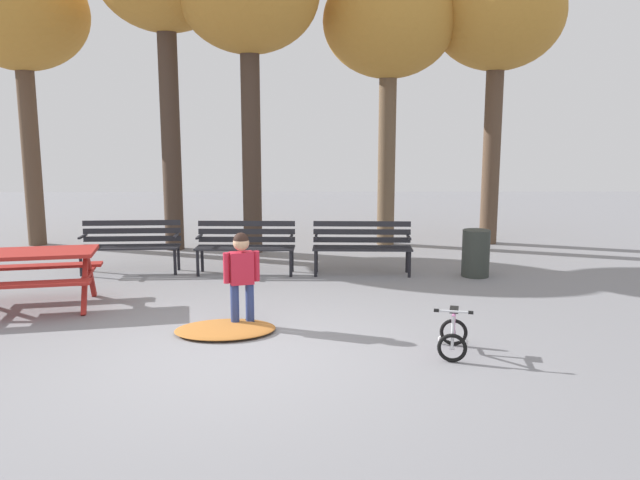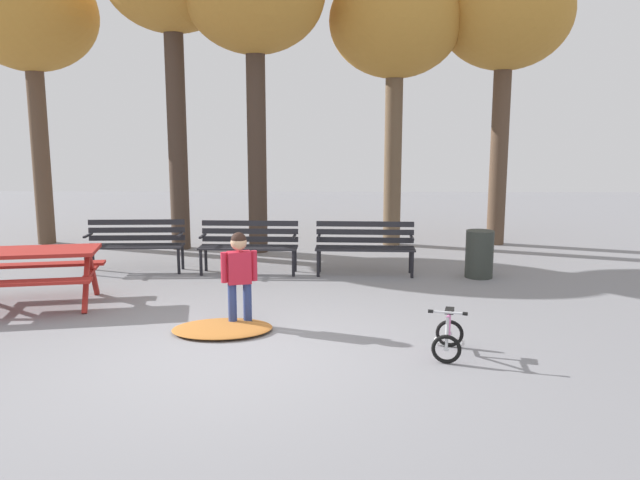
# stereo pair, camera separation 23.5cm
# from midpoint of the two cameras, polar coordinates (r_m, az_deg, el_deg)

# --- Properties ---
(ground) EXTENTS (36.00, 36.00, 0.00)m
(ground) POSITION_cam_midpoint_polar(r_m,az_deg,el_deg) (6.82, -8.47, -10.13)
(ground) COLOR gray
(picnic_table) EXTENTS (2.03, 1.67, 0.79)m
(picnic_table) POSITION_cam_midpoint_polar(r_m,az_deg,el_deg) (9.16, -25.82, -2.01)
(picnic_table) COLOR maroon
(picnic_table) RESTS_ON ground
(park_bench_far_left) EXTENTS (1.62, 0.54, 0.85)m
(park_bench_far_left) POSITION_cam_midpoint_polar(r_m,az_deg,el_deg) (10.91, -17.28, -0.16)
(park_bench_far_left) COLOR #232328
(park_bench_far_left) RESTS_ON ground
(park_bench_left) EXTENTS (1.61, 0.49, 0.85)m
(park_bench_left) POSITION_cam_midpoint_polar(r_m,az_deg,el_deg) (10.43, -7.34, -0.23)
(park_bench_left) COLOR #232328
(park_bench_left) RESTS_ON ground
(park_bench_right) EXTENTS (1.62, 0.51, 0.85)m
(park_bench_right) POSITION_cam_midpoint_polar(r_m,az_deg,el_deg) (10.32, 3.16, -0.27)
(park_bench_right) COLOR #232328
(park_bench_right) RESTS_ON ground
(child_standing) EXTENTS (0.42, 0.23, 1.14)m
(child_standing) POSITION_cam_midpoint_polar(r_m,az_deg,el_deg) (7.56, -7.96, -2.81)
(child_standing) COLOR navy
(child_standing) RESTS_ON ground
(kids_bicycle) EXTENTS (0.47, 0.62, 0.54)m
(kids_bicycle) POSITION_cam_midpoint_polar(r_m,az_deg,el_deg) (6.82, 10.93, -8.41)
(kids_bicycle) COLOR black
(kids_bicycle) RESTS_ON ground
(leaf_pile) EXTENTS (1.25, 0.94, 0.07)m
(leaf_pile) POSITION_cam_midpoint_polar(r_m,az_deg,el_deg) (7.53, -9.43, -7.95)
(leaf_pile) COLOR #B26B2D
(leaf_pile) RESTS_ON ground
(trash_bin) EXTENTS (0.44, 0.44, 0.75)m
(trash_bin) POSITION_cam_midpoint_polar(r_m,az_deg,el_deg) (10.42, 13.24, -1.17)
(trash_bin) COLOR #2D332D
(trash_bin) RESTS_ON ground
(tree_far_left) EXTENTS (2.60, 2.60, 5.67)m
(tree_far_left) POSITION_cam_midpoint_polar(r_m,az_deg,el_deg) (14.31, -25.83, 17.62)
(tree_far_left) COLOR brown
(tree_far_left) RESTS_ON ground
(tree_right) EXTENTS (2.60, 2.60, 5.53)m
(tree_right) POSITION_cam_midpoint_polar(r_m,az_deg,el_deg) (13.12, 5.70, 18.72)
(tree_right) COLOR brown
(tree_right) RESTS_ON ground
(tree_far_right) EXTENTS (2.60, 2.60, 5.69)m
(tree_far_right) POSITION_cam_midpoint_polar(r_m,az_deg,el_deg) (13.63, 15.23, 18.74)
(tree_far_right) COLOR brown
(tree_far_right) RESTS_ON ground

